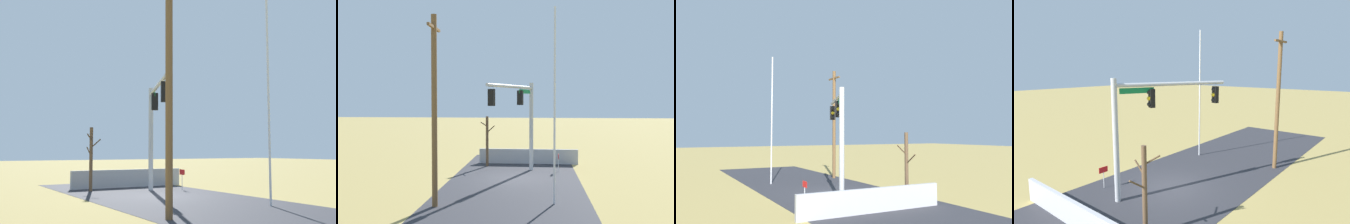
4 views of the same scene
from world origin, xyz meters
The scene contains 9 objects.
ground_plane centered at (0.00, 0.00, 0.00)m, with size 160.00×160.00×0.00m, color #9E894C.
road_surface centered at (-4.00, 0.00, 0.01)m, with size 28.00×8.00×0.01m, color #2D2D33.
sidewalk_corner centered at (3.96, -0.97, 0.00)m, with size 6.00×6.00×0.01m, color #B7B5AD.
retaining_fence centered at (5.60, -0.70, 0.57)m, with size 0.20×7.61×1.14m, color #A8A8AD.
signal_mast centered at (1.31, -0.33, 4.30)m, with size 6.18×2.57×6.15m.
flagpole centered at (-5.80, -2.21, 4.67)m, with size 0.10×0.10×9.34m, color silver.
utility_pole centered at (-6.69, 3.33, 4.61)m, with size 1.90×0.26×8.88m.
bare_tree centered at (4.22, 2.33, 1.93)m, with size 1.27×1.02×3.73m.
open_sign centered at (2.44, -2.85, 0.91)m, with size 0.56×0.04×1.22m.
Camera 1 is at (-19.28, 10.60, 2.39)m, focal length 44.48 mm.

